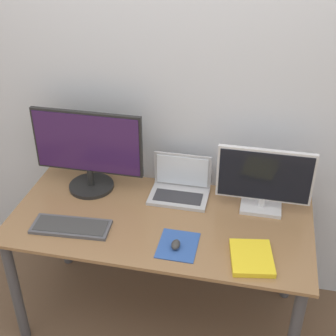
{
  "coord_description": "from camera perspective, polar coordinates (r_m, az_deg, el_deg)",
  "views": [
    {
      "loc": [
        0.44,
        -1.47,
        2.17
      ],
      "look_at": [
        0.02,
        0.48,
        0.94
      ],
      "focal_mm": 50.0,
      "sensor_mm": 36.0,
      "label": 1
    }
  ],
  "objects": [
    {
      "name": "laptop",
      "position": [
        2.54,
        1.5,
        -2.18
      ],
      "size": [
        0.31,
        0.21,
        0.22
      ],
      "color": "#ADADB2",
      "rests_on": "desk"
    },
    {
      "name": "mouse",
      "position": [
        2.21,
        0.94,
        -9.32
      ],
      "size": [
        0.04,
        0.07,
        0.03
      ],
      "color": "#333333",
      "rests_on": "mousepad"
    },
    {
      "name": "keyboard",
      "position": [
        2.38,
        -11.74,
        -7.01
      ],
      "size": [
        0.4,
        0.18,
        0.02
      ],
      "color": "#4C4C51",
      "rests_on": "desk"
    },
    {
      "name": "mousepad",
      "position": [
        2.23,
        1.22,
        -9.4
      ],
      "size": [
        0.18,
        0.21,
        0.0
      ],
      "color": "#2D519E",
      "rests_on": "desk"
    },
    {
      "name": "monitor_left",
      "position": [
        2.54,
        -9.73,
        2.14
      ],
      "size": [
        0.6,
        0.25,
        0.46
      ],
      "color": "black",
      "rests_on": "desk"
    },
    {
      "name": "monitor_right",
      "position": [
        2.41,
        11.64,
        -1.44
      ],
      "size": [
        0.48,
        0.15,
        0.35
      ],
      "color": "silver",
      "rests_on": "desk"
    },
    {
      "name": "wall_back",
      "position": [
        2.49,
        1.18,
        9.88
      ],
      "size": [
        7.0,
        0.05,
        2.5
      ],
      "color": "silver",
      "rests_on": "ground_plane"
    },
    {
      "name": "desk",
      "position": [
        2.46,
        -0.97,
        -8.29
      ],
      "size": [
        1.53,
        0.73,
        0.7
      ],
      "color": "olive",
      "rests_on": "ground_plane"
    },
    {
      "name": "book",
      "position": [
        2.19,
        10.17,
        -10.71
      ],
      "size": [
        0.22,
        0.26,
        0.03
      ],
      "color": "yellow",
      "rests_on": "desk"
    }
  ]
}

